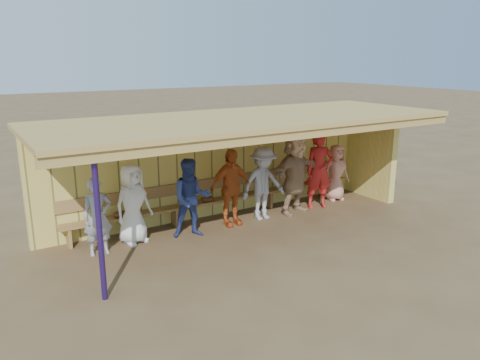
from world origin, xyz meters
The scene contains 12 objects.
ground centered at (0.00, 0.00, 0.00)m, with size 90.00×90.00×0.00m, color brown.
player_a centered at (-3.17, 0.40, 0.75)m, with size 0.55×0.36×1.51m, color #96949C.
player_b centered at (-2.39, 0.61, 0.83)m, with size 0.81×0.53×1.66m, color white.
player_c centered at (-1.23, 0.29, 0.84)m, with size 0.82×0.64×1.68m, color navy.
player_d centered at (-0.18, 0.46, 0.88)m, with size 1.03×0.43×1.75m, color #C95620.
player_e centered at (0.67, 0.42, 0.86)m, with size 1.11×0.64×1.72m, color #9D9CA5.
player_f centered at (1.59, 0.39, 1.00)m, with size 1.85×0.59×1.99m, color tan.
player_g centered at (2.34, 0.38, 0.97)m, with size 0.71×0.46×1.94m, color red.
player_h centered at (3.17, 0.64, 0.75)m, with size 0.73×0.48×1.49m, color tan.
dugout_structure centered at (0.39, 0.69, 1.69)m, with size 8.80×3.20×2.50m.
bench centered at (0.00, 1.12, 0.53)m, with size 7.60×0.34×0.93m.
dugout_equipment centered at (-0.50, 0.99, 0.49)m, with size 5.92×0.62×0.80m.
Camera 1 is at (-5.29, -8.19, 3.71)m, focal length 35.00 mm.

